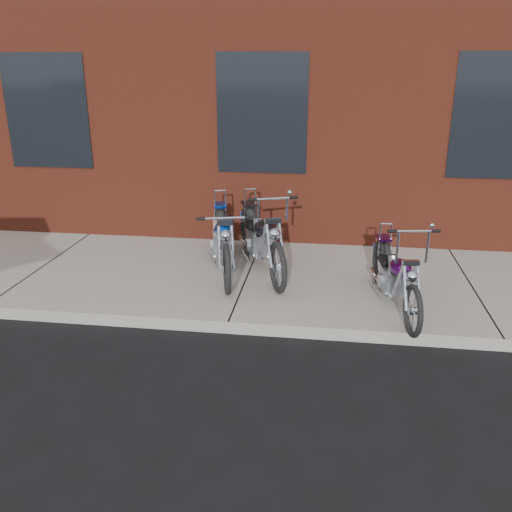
# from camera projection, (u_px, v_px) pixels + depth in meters

# --- Properties ---
(ground) EXTENTS (120.00, 120.00, 0.00)m
(ground) POSITION_uv_depth(u_px,v_px,m) (228.00, 334.00, 6.21)
(ground) COLOR black
(ground) RESTS_ON ground
(sidewalk) EXTENTS (22.00, 3.00, 0.15)m
(sidewalk) POSITION_uv_depth(u_px,v_px,m) (248.00, 279.00, 7.59)
(sidewalk) COLOR gray
(sidewalk) RESTS_ON ground
(building_brick) EXTENTS (22.00, 10.00, 8.00)m
(building_brick) POSITION_uv_depth(u_px,v_px,m) (290.00, 14.00, 12.34)
(building_brick) COLOR maroon
(building_brick) RESTS_ON ground
(chopper_purple) EXTENTS (0.54, 2.00, 1.13)m
(chopper_purple) POSITION_uv_depth(u_px,v_px,m) (395.00, 278.00, 6.45)
(chopper_purple) COLOR black
(chopper_purple) RESTS_ON sidewalk
(chopper_blue) EXTENTS (0.77, 2.26, 1.00)m
(chopper_blue) POSITION_uv_depth(u_px,v_px,m) (223.00, 242.00, 7.61)
(chopper_blue) COLOR black
(chopper_blue) RESTS_ON sidewalk
(chopper_third) EXTENTS (0.98, 2.22, 1.19)m
(chopper_third) POSITION_uv_depth(u_px,v_px,m) (261.00, 240.00, 7.64)
(chopper_third) COLOR black
(chopper_third) RESTS_ON sidewalk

